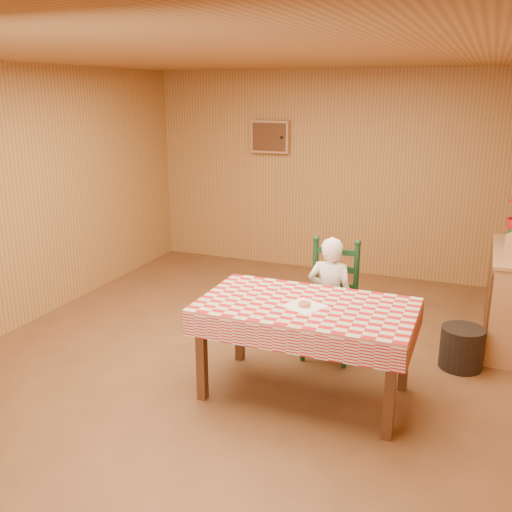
{
  "coord_description": "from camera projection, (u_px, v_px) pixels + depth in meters",
  "views": [
    {
      "loc": [
        1.78,
        -4.23,
        2.35
      ],
      "look_at": [
        0.0,
        0.2,
        0.95
      ],
      "focal_mm": 40.0,
      "sensor_mm": 36.0,
      "label": 1
    }
  ],
  "objects": [
    {
      "name": "ground",
      "position": [
        248.0,
        364.0,
        5.07
      ],
      "size": [
        6.0,
        6.0,
        0.0
      ],
      "primitive_type": "plane",
      "color": "brown",
      "rests_on": "ground"
    },
    {
      "name": "cabin_walls",
      "position": [
        270.0,
        151.0,
        5.03
      ],
      "size": [
        5.1,
        6.05,
        2.65
      ],
      "color": "#AC783E",
      "rests_on": "ground"
    },
    {
      "name": "dining_table",
      "position": [
        306.0,
        314.0,
        4.39
      ],
      "size": [
        1.66,
        0.96,
        0.77
      ],
      "color": "#532D16",
      "rests_on": "ground"
    },
    {
      "name": "ladder_chair",
      "position": [
        331.0,
        302.0,
        5.14
      ],
      "size": [
        0.44,
        0.4,
        1.08
      ],
      "color": "black",
      "rests_on": "ground"
    },
    {
      "name": "seated_child",
      "position": [
        330.0,
        298.0,
        5.07
      ],
      "size": [
        0.41,
        0.27,
        1.12
      ],
      "primitive_type": "imported",
      "rotation": [
        0.0,
        0.0,
        3.14
      ],
      "color": "white",
      "rests_on": "ground"
    },
    {
      "name": "napkin",
      "position": [
        304.0,
        306.0,
        4.32
      ],
      "size": [
        0.34,
        0.34,
        0.0
      ],
      "primitive_type": "cube",
      "rotation": [
        0.0,
        0.0,
        -0.41
      ],
      "color": "white",
      "rests_on": "dining_table"
    },
    {
      "name": "donut",
      "position": [
        304.0,
        304.0,
        4.31
      ],
      "size": [
        0.13,
        0.13,
        0.03
      ],
      "primitive_type": "torus",
      "rotation": [
        0.0,
        0.0,
        0.39
      ],
      "color": "#CC8349",
      "rests_on": "napkin"
    },
    {
      "name": "storage_bin",
      "position": [
        462.0,
        348.0,
        4.96
      ],
      "size": [
        0.46,
        0.46,
        0.37
      ],
      "primitive_type": "cylinder",
      "rotation": [
        0.0,
        0.0,
        -0.31
      ],
      "color": "black",
      "rests_on": "ground"
    }
  ]
}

